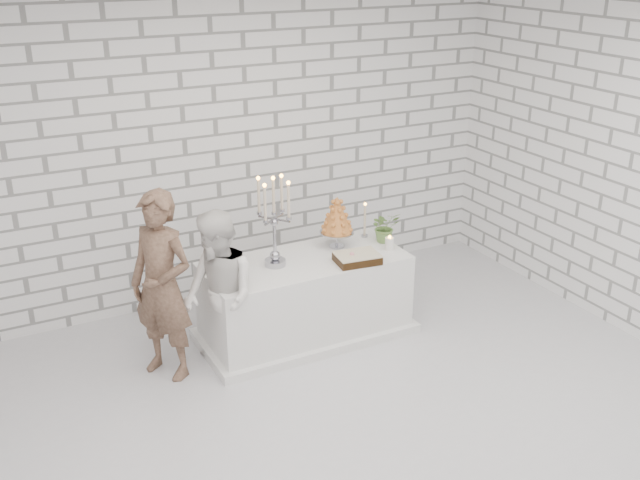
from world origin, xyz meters
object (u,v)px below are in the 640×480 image
at_px(bride, 219,296).
at_px(croquembouche, 337,222).
at_px(groom, 162,286).
at_px(candelabra, 274,222).
at_px(cake_table, 305,298).

bearing_deg(bride, croquembouche, 102.78).
xyz_separation_m(groom, candelabra, (1.01, 0.05, 0.36)).
relative_size(cake_table, groom, 1.13).
bearing_deg(bride, groom, -122.16).
bearing_deg(bride, candelabra, 109.81).
distance_m(groom, bride, 0.46).
distance_m(bride, candelabra, 0.80).
distance_m(groom, candelabra, 1.08).
bearing_deg(cake_table, croquembouche, 18.18).
xyz_separation_m(groom, bride, (0.40, -0.22, -0.09)).
bearing_deg(candelabra, bride, -156.59).
height_order(cake_table, bride, bride).
distance_m(cake_table, candelabra, 0.83).
height_order(cake_table, croquembouche, croquembouche).
height_order(groom, bride, groom).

